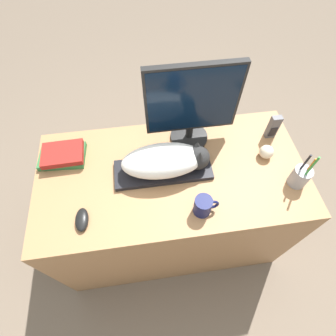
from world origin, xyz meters
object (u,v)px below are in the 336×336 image
at_px(keyboard, 163,170).
at_px(coffee_mug, 203,206).
at_px(cat, 168,160).
at_px(baseball, 266,152).
at_px(book_stack, 63,155).
at_px(pen_cup, 300,176).
at_px(computer_mouse, 82,220).
at_px(monitor, 192,104).
at_px(phone, 273,127).

relative_size(keyboard, coffee_mug, 4.22).
bearing_deg(coffee_mug, cat, 117.69).
bearing_deg(baseball, book_stack, 172.75).
distance_m(pen_cup, baseball, 0.19).
relative_size(computer_mouse, baseball, 1.56).
xyz_separation_m(coffee_mug, pen_cup, (0.46, 0.08, 0.01)).
bearing_deg(pen_cup, keyboard, 166.30).
distance_m(pen_cup, book_stack, 1.11).
distance_m(monitor, coffee_mug, 0.45).
bearing_deg(coffee_mug, baseball, 33.61).
bearing_deg(phone, coffee_mug, -139.89).
height_order(computer_mouse, coffee_mug, coffee_mug).
xyz_separation_m(computer_mouse, coffee_mug, (0.51, -0.02, 0.03)).
bearing_deg(phone, keyboard, -166.15).
relative_size(cat, book_stack, 1.78).
bearing_deg(computer_mouse, pen_cup, 3.22).
height_order(keyboard, computer_mouse, computer_mouse).
bearing_deg(book_stack, coffee_mug, -30.94).
height_order(pen_cup, phone, pen_cup).
xyz_separation_m(monitor, computer_mouse, (-0.53, -0.39, -0.22)).
bearing_deg(monitor, cat, -125.91).
height_order(coffee_mug, baseball, coffee_mug).
bearing_deg(baseball, pen_cup, -61.16).
bearing_deg(pen_cup, coffee_mug, -170.35).
bearing_deg(keyboard, computer_mouse, -151.54).
xyz_separation_m(keyboard, phone, (0.58, 0.14, 0.05)).
height_order(keyboard, cat, cat).
bearing_deg(baseball, keyboard, -177.80).
bearing_deg(baseball, monitor, 154.56).
distance_m(phone, book_stack, 1.05).
relative_size(coffee_mug, book_stack, 0.48).
distance_m(keyboard, pen_cup, 0.62).
distance_m(cat, monitor, 0.27).
bearing_deg(computer_mouse, keyboard, 28.46).
bearing_deg(keyboard, baseball, 2.20).
bearing_deg(coffee_mug, pen_cup, 9.65).
bearing_deg(keyboard, book_stack, 163.01).
xyz_separation_m(keyboard, computer_mouse, (-0.37, -0.20, 0.00)).
distance_m(coffee_mug, book_stack, 0.72).
xyz_separation_m(keyboard, monitor, (0.16, 0.19, 0.22)).
bearing_deg(book_stack, computer_mouse, -73.52).
xyz_separation_m(cat, baseball, (0.48, 0.02, -0.05)).
distance_m(cat, coffee_mug, 0.26).
bearing_deg(book_stack, monitor, 3.76).
bearing_deg(pen_cup, phone, 94.52).
bearing_deg(monitor, keyboard, -130.58).
bearing_deg(book_stack, phone, -0.11).
distance_m(monitor, baseball, 0.44).
distance_m(cat, book_stack, 0.52).
distance_m(monitor, pen_cup, 0.58).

